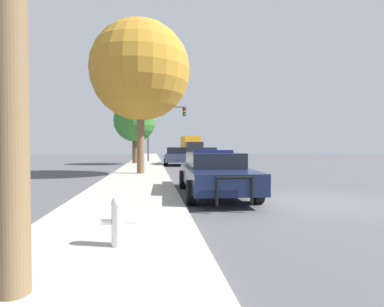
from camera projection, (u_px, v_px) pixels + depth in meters
The scene contains 11 objects.
ground_plane at pixel (307, 201), 8.54m from camera, with size 110.00×110.00×0.00m, color #4F4F54.
sidewalk_left at pixel (125, 203), 7.88m from camera, with size 3.00×110.00×0.13m.
police_car at pixel (214, 172), 9.72m from camera, with size 2.17×5.35×1.45m.
fire_hydrant at pixel (119, 219), 4.31m from camera, with size 0.50×0.22×0.71m.
traffic_light at pixel (163, 122), 29.37m from camera, with size 3.78×0.35×5.52m.
car_background_distant at pixel (182, 151), 51.31m from camera, with size 2.05×4.49×1.42m.
car_background_midblock at pixel (177, 156), 25.03m from camera, with size 2.31×4.38×1.51m.
car_background_oncoming at pixel (210, 153), 36.57m from camera, with size 2.04×4.11×1.46m.
box_truck at pixel (191, 146), 47.45m from camera, with size 2.91×7.28×3.25m.
tree_sidewalk_mid at pixel (135, 121), 26.10m from camera, with size 3.67×3.67×5.56m.
tree_sidewalk_near at pixel (140, 71), 15.96m from camera, with size 5.31×5.31×8.15m.
Camera 1 is at (-4.37, -8.01, 1.56)m, focal length 28.00 mm.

